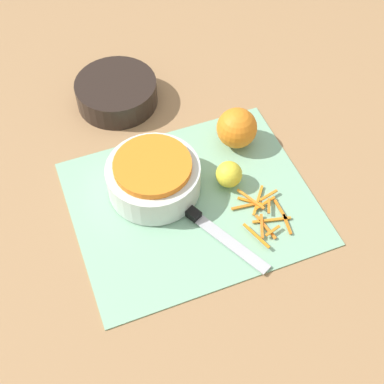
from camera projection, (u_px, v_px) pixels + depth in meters
name	position (u px, v px, depth m)	size (l,w,h in m)	color
ground_plane	(192.00, 203.00, 1.03)	(4.00, 4.00, 0.00)	#9E754C
cutting_board	(192.00, 202.00, 1.03)	(0.45, 0.38, 0.01)	#84B793
bowl_speckled	(153.00, 176.00, 1.02)	(0.18, 0.18, 0.08)	silver
bowl_dark	(117.00, 92.00, 1.18)	(0.18, 0.18, 0.06)	black
knife	(191.00, 212.00, 1.01)	(0.14, 0.25, 0.02)	black
orange_left	(237.00, 128.00, 1.09)	(0.08, 0.08, 0.08)	orange
lemon	(229.00, 174.00, 1.04)	(0.05, 0.05, 0.05)	yellow
peel_pile	(263.00, 213.00, 1.01)	(0.10, 0.14, 0.01)	orange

